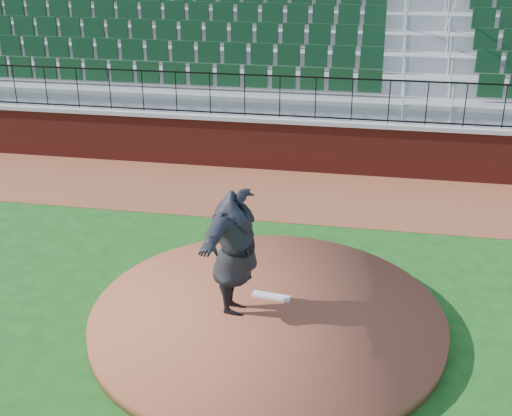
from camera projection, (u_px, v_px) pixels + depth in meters
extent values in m
plane|color=#184F16|center=(238.00, 325.00, 10.22)|extent=(90.00, 90.00, 0.00)
cube|color=brown|center=(287.00, 193.00, 15.09)|extent=(34.00, 3.20, 0.01)
cube|color=maroon|center=(296.00, 146.00, 16.30)|extent=(34.00, 0.35, 1.20)
cube|color=#B7B7B7|center=(297.00, 120.00, 16.04)|extent=(34.00, 0.45, 0.10)
cube|color=maroon|center=(321.00, 23.00, 20.44)|extent=(34.00, 0.50, 5.50)
cylinder|color=brown|center=(267.00, 319.00, 10.14)|extent=(5.33, 5.33, 0.25)
cube|color=white|center=(271.00, 296.00, 10.46)|extent=(0.62, 0.24, 0.04)
imported|color=black|center=(235.00, 253.00, 9.73)|extent=(0.75, 2.43, 1.96)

